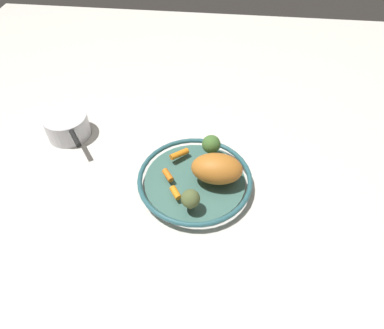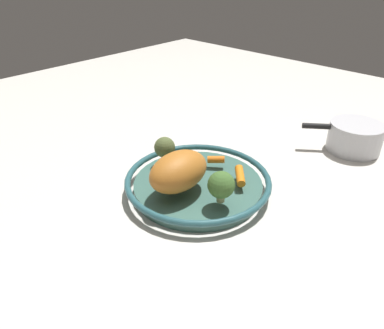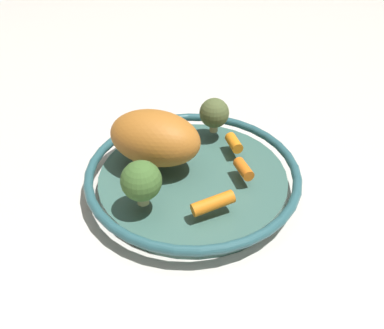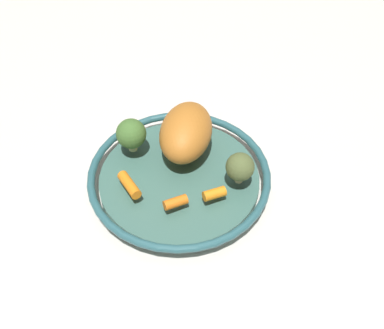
# 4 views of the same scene
# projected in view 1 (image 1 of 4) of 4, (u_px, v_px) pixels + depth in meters

# --- Properties ---
(ground_plane) EXTENTS (2.46, 2.46, 0.00)m
(ground_plane) POSITION_uv_depth(u_px,v_px,m) (195.00, 185.00, 1.04)
(ground_plane) COLOR beige
(serving_bowl) EXTENTS (0.34, 0.34, 0.04)m
(serving_bowl) POSITION_uv_depth(u_px,v_px,m) (195.00, 181.00, 1.02)
(serving_bowl) COLOR #3D665B
(serving_bowl) RESTS_ON ground_plane
(roast_chicken_piece) EXTENTS (0.15, 0.10, 0.08)m
(roast_chicken_piece) POSITION_uv_depth(u_px,v_px,m) (217.00, 168.00, 0.98)
(roast_chicken_piece) COLOR #B76B25
(roast_chicken_piece) RESTS_ON serving_bowl
(baby_carrot_left) EXTENTS (0.06, 0.06, 0.02)m
(baby_carrot_left) POSITION_uv_depth(u_px,v_px,m) (179.00, 154.00, 1.06)
(baby_carrot_left) COLOR orange
(baby_carrot_left) RESTS_ON serving_bowl
(baby_carrot_near_rim) EXTENTS (0.04, 0.04, 0.02)m
(baby_carrot_near_rim) POSITION_uv_depth(u_px,v_px,m) (175.00, 193.00, 0.96)
(baby_carrot_near_rim) COLOR orange
(baby_carrot_near_rim) RESTS_ON serving_bowl
(baby_carrot_right) EXTENTS (0.04, 0.05, 0.02)m
(baby_carrot_right) POSITION_uv_depth(u_px,v_px,m) (168.00, 175.00, 1.00)
(baby_carrot_right) COLOR orange
(baby_carrot_right) RESTS_ON serving_bowl
(broccoli_floret_mid) EXTENTS (0.05, 0.05, 0.06)m
(broccoli_floret_mid) POSITION_uv_depth(u_px,v_px,m) (192.00, 199.00, 0.91)
(broccoli_floret_mid) COLOR tan
(broccoli_floret_mid) RESTS_ON serving_bowl
(broccoli_floret_large) EXTENTS (0.06, 0.06, 0.07)m
(broccoli_floret_large) POSITION_uv_depth(u_px,v_px,m) (211.00, 145.00, 1.05)
(broccoli_floret_large) COLOR tan
(broccoli_floret_large) RESTS_ON serving_bowl
(saucepan) EXTENTS (0.17, 0.20, 0.08)m
(saucepan) POSITION_uv_depth(u_px,v_px,m) (67.00, 126.00, 1.17)
(saucepan) COLOR silver
(saucepan) RESTS_ON ground_plane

